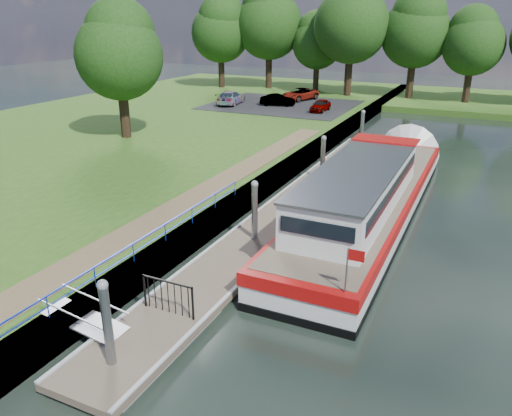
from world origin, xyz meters
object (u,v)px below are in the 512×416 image
at_px(barge, 372,194).
at_px(car_d, 300,94).
at_px(car_a, 320,105).
at_px(pontoon, 293,208).
at_px(car_b, 278,100).
at_px(car_c, 231,98).

relative_size(barge, car_d, 4.74).
distance_m(car_a, car_d, 6.66).
xyz_separation_m(pontoon, barge, (3.60, 1.21, 0.90)).
bearing_deg(pontoon, car_a, 105.28).
distance_m(car_b, car_c, 4.76).
bearing_deg(pontoon, car_d, 110.09).
distance_m(car_b, car_d, 4.23).
relative_size(barge, car_b, 6.18).
xyz_separation_m(car_b, car_d, (0.75, 4.16, 0.06)).
bearing_deg(car_a, barge, -65.30).
distance_m(pontoon, car_c, 27.80).
xyz_separation_m(barge, car_a, (-9.90, 21.85, 0.29)).
bearing_deg(car_d, car_a, -32.42).
bearing_deg(car_d, car_b, -80.21).
height_order(pontoon, car_b, car_b).
bearing_deg(car_d, barge, -42.80).
xyz_separation_m(car_a, car_d, (-4.06, 5.28, 0.08)).
bearing_deg(car_b, car_c, 92.22).
relative_size(pontoon, barge, 1.42).
bearing_deg(barge, pontoon, -161.42).
bearing_deg(car_c, car_d, -143.20).
distance_m(barge, car_d, 30.51).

